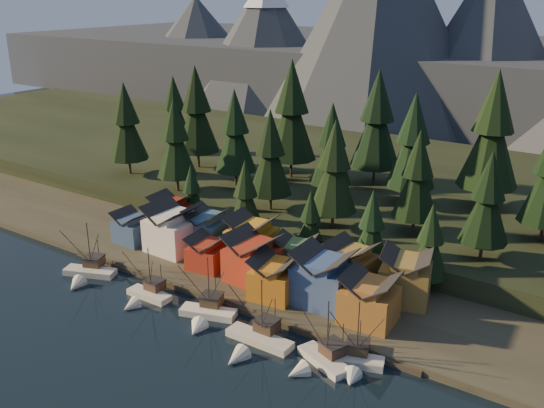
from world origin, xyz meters
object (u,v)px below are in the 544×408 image
Objects in this scene: boat_2 at (145,289)px; house_front_0 at (132,226)px; boat_6 at (356,354)px; boat_0 at (86,267)px; boat_3 at (205,307)px; house_back_0 at (170,213)px; house_front_1 at (172,227)px; house_back_1 at (207,228)px; boat_4 at (255,334)px; boat_5 at (319,353)px.

house_front_0 is (-19.85, 16.04, 3.15)m from boat_2.
house_front_0 is at bearing 150.25° from boat_6.
boat_3 is (30.93, 0.96, 0.07)m from boat_0.
boat_2 is at bearing -61.05° from house_back_0.
boat_0 is 1.20× the size of house_front_1.
boat_6 is (28.99, 1.70, 0.00)m from boat_3.
boat_6 is at bearing -25.55° from house_back_0.
house_back_0 is (-31.27, 24.68, 3.78)m from boat_3.
boat_6 is 64.60m from house_back_0.
boat_3 is 1.20× the size of house_front_1.
house_front_0 is at bearing 79.50° from boat_0.
boat_4 is at bearing -44.11° from house_back_1.
boat_5 is at bearing -1.00° from boat_2.
house_front_0 is 10.12m from house_back_0.
house_front_1 is at bearing 152.19° from boat_4.
house_back_1 is (-41.65, 22.90, 3.98)m from boat_5.
boat_0 is 19.80m from house_front_1.
boat_0 is 54.97m from boat_5.
boat_6 is (43.13, 2.77, 0.23)m from boat_2.
house_front_1 is (-47.22, 17.89, 4.62)m from boat_5.
boat_3 reaches higher than house_back_1.
boat_3 is 1.36× the size of house_back_1.
boat_3 is at bearing -56.48° from house_back_1.
boat_2 is 23.37m from house_back_1.
house_front_1 is 11.42m from house_back_0.
boat_5 is 5.75m from boat_6.
boat_2 is (16.79, -0.11, -0.16)m from boat_0.
house_back_0 is 13.99m from house_back_1.
boat_0 is at bearing 178.89° from boat_2.
boat_3 is 1.05× the size of boat_6.
house_back_0 is (-55.31, 25.92, 3.82)m from boat_5.
boat_0 reaches higher than house_back_0.
boat_4 reaches higher than boat_0.
house_back_1 is at bearing 38.13° from boat_0.
boat_5 is 1.17× the size of house_front_1.
boat_3 reaches higher than boat_5.
boat_5 is at bearing -21.66° from boat_0.
boat_5 is (11.60, 1.02, 0.13)m from boat_4.
boat_3 is at bearing 3.56° from boat_2.
house_back_0 is (2.72, 9.71, 0.86)m from house_front_0.
boat_3 is at bearing -23.65° from house_front_0.
house_front_1 reaches higher than boat_6.
boat_6 is at bearing 52.65° from boat_5.
house_back_1 is at bearing 141.63° from boat_4.
boat_4 is (43.37, -1.30, -0.11)m from boat_0.
boat_4 is 1.27× the size of house_front_1.
boat_0 is at bearing -93.92° from house_back_0.
boat_4 reaches higher than boat_3.
boat_3 reaches higher than boat_6.
house_front_1 reaches higher than house_back_0.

